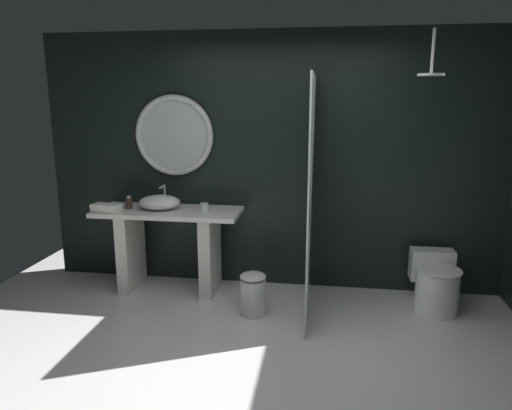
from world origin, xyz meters
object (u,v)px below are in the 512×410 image
vessel_sink (160,202)px  toilet (436,283)px  soap_dispenser (129,203)px  rain_shower_head (431,71)px  folded_hand_towel (106,208)px  waste_bin (253,293)px  round_wall_mirror (174,135)px  tumbler_cup (204,207)px

vessel_sink → toilet: bearing=-2.0°
soap_dispenser → rain_shower_head: 3.08m
soap_dispenser → folded_hand_towel: soap_dispenser is taller
soap_dispenser → vessel_sink: bearing=2.2°
rain_shower_head → toilet: (0.21, 0.11, -1.91)m
vessel_sink → rain_shower_head: (2.48, -0.21, 1.24)m
vessel_sink → toilet: 2.78m
soap_dispenser → waste_bin: (1.35, -0.46, -0.70)m
folded_hand_towel → round_wall_mirror: bearing=38.9°
round_wall_mirror → waste_bin: 1.81m
tumbler_cup → toilet: 2.32m
round_wall_mirror → rain_shower_head: size_ratio=2.19×
rain_shower_head → waste_bin: bearing=-169.7°
vessel_sink → waste_bin: vessel_sink is taller
soap_dispenser → waste_bin: size_ratio=0.33×
vessel_sink → soap_dispenser: vessel_sink is taller
tumbler_cup → toilet: bearing=-2.3°
round_wall_mirror → vessel_sink: bearing=-108.5°
tumbler_cup → soap_dispenser: soap_dispenser is taller
folded_hand_towel → rain_shower_head: bearing=-0.3°
round_wall_mirror → toilet: (2.61, -0.36, -1.32)m
toilet → waste_bin: bearing=-167.3°
waste_bin → folded_hand_towel: 1.68m
tumbler_cup → soap_dispenser: (-0.79, -0.01, 0.02)m
soap_dispenser → toilet: soap_dispenser is taller
round_wall_mirror → rain_shower_head: (2.40, -0.47, 0.60)m
soap_dispenser → waste_bin: soap_dispenser is taller
waste_bin → tumbler_cup: bearing=140.2°
round_wall_mirror → rain_shower_head: bearing=-11.2°
rain_shower_head → toilet: rain_shower_head is taller
round_wall_mirror → folded_hand_towel: 1.00m
round_wall_mirror → waste_bin: size_ratio=2.05×
vessel_sink → toilet: (2.70, -0.09, -0.67)m
vessel_sink → waste_bin: bearing=-24.8°
tumbler_cup → round_wall_mirror: (-0.37, 0.27, 0.68)m
toilet → vessel_sink: bearing=178.0°
tumbler_cup → waste_bin: 1.00m
soap_dispenser → rain_shower_head: bearing=-4.0°
vessel_sink → round_wall_mirror: (0.09, 0.27, 0.65)m
soap_dispenser → folded_hand_towel: bearing=-131.2°
round_wall_mirror → folded_hand_towel: size_ratio=3.00×
vessel_sink → soap_dispenser: bearing=-177.8°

